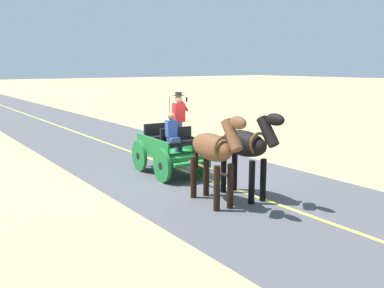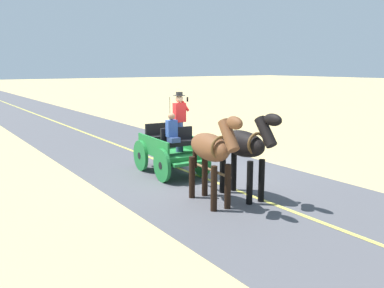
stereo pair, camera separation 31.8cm
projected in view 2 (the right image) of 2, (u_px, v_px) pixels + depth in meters
ground_plane at (193, 174)px, 12.76m from camera, size 200.00×200.00×0.00m
road_surface at (193, 174)px, 12.76m from camera, size 6.03×160.00×0.01m
road_centre_stripe at (193, 174)px, 12.76m from camera, size 0.12×160.00×0.00m
horse_drawn_carriage at (171, 148)px, 12.64m from camera, size 1.57×4.52×2.50m
horse_near_side at (245, 146)px, 10.19m from camera, size 0.61×2.13×2.21m
horse_off_side at (212, 150)px, 9.72m from camera, size 0.74×2.14×2.21m
traffic_cone at (203, 142)px, 16.63m from camera, size 0.32×0.32×0.50m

